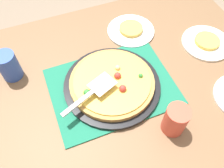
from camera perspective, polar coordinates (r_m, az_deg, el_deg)
name	(u,v)px	position (r m, az deg, el deg)	size (l,w,h in m)	color
ground_plane	(112,150)	(1.63, 0.00, -15.45)	(8.00, 8.00, 0.00)	#84705B
dining_table	(112,101)	(1.04, 0.00, -4.01)	(1.40, 1.00, 0.75)	brown
placemat	(112,86)	(0.95, 0.00, -0.58)	(0.48, 0.36, 0.01)	#196B4C
pizza_pan	(112,85)	(0.94, 0.00, -0.24)	(0.38, 0.38, 0.01)	black
pizza	(112,82)	(0.92, -0.03, 0.43)	(0.33, 0.33, 0.05)	#B78442
plate_near_left	(131,31)	(1.15, 4.51, 12.61)	(0.22, 0.22, 0.01)	white
plate_far_right	(206,43)	(1.17, 21.62, 9.14)	(0.22, 0.22, 0.01)	white
served_slice_left	(131,29)	(1.14, 4.56, 13.09)	(0.11, 0.11, 0.02)	#EAB747
served_slice_right	(207,41)	(1.16, 21.82, 9.58)	(0.11, 0.11, 0.02)	#EAB747
cup_near	(175,120)	(0.84, 14.94, -8.30)	(0.08, 0.08, 0.12)	#E04C38
cup_far	(9,66)	(1.02, -23.51, 4.00)	(0.08, 0.08, 0.12)	#3351AD
pizza_server	(92,92)	(0.86, -4.72, -1.88)	(0.23, 0.13, 0.01)	silver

